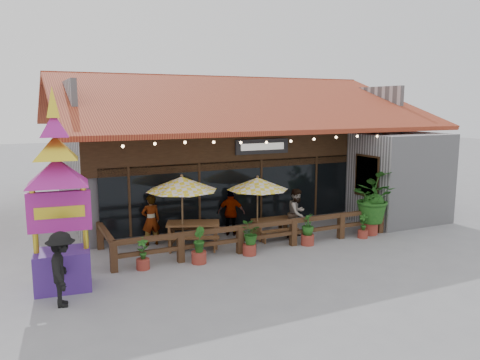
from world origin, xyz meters
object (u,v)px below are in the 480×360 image
thai_sign_tower (57,177)px  pedestrian (62,269)px  tropical_plant (370,199)px  umbrella_left (182,184)px  picnic_table_left (193,230)px  umbrella_right (258,184)px  picnic_table_right (273,225)px

thai_sign_tower → pedestrian: (-0.10, -1.10, -2.05)m
thai_sign_tower → tropical_plant: bearing=3.6°
umbrella_left → pedestrian: size_ratio=1.43×
umbrella_left → pedestrian: (-3.99, -3.01, -1.29)m
pedestrian → umbrella_left: bearing=-47.2°
umbrella_left → pedestrian: umbrella_left is taller
picnic_table_left → tropical_plant: tropical_plant is taller
picnic_table_left → pedestrian: (-4.39, -3.10, 0.34)m
umbrella_right → thai_sign_tower: 6.93m
umbrella_right → picnic_table_right: 1.67m
umbrella_right → thai_sign_tower: bearing=-164.7°
umbrella_left → umbrella_right: 2.74m
picnic_table_right → thai_sign_tower: thai_sign_tower is taller
tropical_plant → thai_sign_tower: bearing=-176.4°
umbrella_left → picnic_table_left: bearing=12.3°
picnic_table_left → umbrella_right: bearing=-4.5°
umbrella_right → tropical_plant: size_ratio=1.20×
thai_sign_tower → pedestrian: thai_sign_tower is taller
picnic_table_left → thai_sign_tower: (-4.29, -2.00, 2.38)m
picnic_table_left → picnic_table_right: size_ratio=1.48×
umbrella_right → tropical_plant: (4.09, -1.13, -0.68)m
tropical_plant → pedestrian: bearing=-170.6°
tropical_plant → picnic_table_left: bearing=168.4°
umbrella_left → pedestrian: bearing=-143.0°
pedestrian → picnic_table_right: bearing=-62.7°
tropical_plant → pedestrian: tropical_plant is taller
picnic_table_left → pedestrian: size_ratio=1.22×
picnic_table_right → thai_sign_tower: bearing=-166.0°
umbrella_left → thai_sign_tower: thai_sign_tower is taller
picnic_table_left → picnic_table_right: (2.96, -0.19, -0.10)m
umbrella_right → picnic_table_left: bearing=175.5°
umbrella_right → pedestrian: (-6.73, -2.91, -1.11)m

